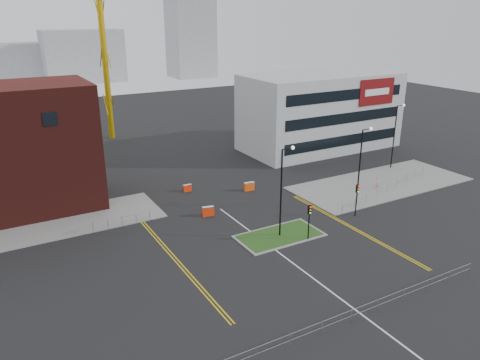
% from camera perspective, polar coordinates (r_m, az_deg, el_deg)
% --- Properties ---
extents(ground, '(200.00, 200.00, 0.00)m').
position_cam_1_polar(ground, '(40.59, 8.97, -11.79)').
color(ground, black).
rests_on(ground, ground).
extents(pavement_left, '(28.00, 8.00, 0.12)m').
position_cam_1_polar(pavement_left, '(52.98, -24.75, -5.55)').
color(pavement_left, slate).
rests_on(pavement_left, ground).
extents(pavement_right, '(24.00, 10.00, 0.12)m').
position_cam_1_polar(pavement_right, '(63.64, 16.78, -0.40)').
color(pavement_right, slate).
rests_on(pavement_right, ground).
extents(island_kerb, '(8.60, 4.60, 0.08)m').
position_cam_1_polar(island_kerb, '(47.20, 4.85, -6.78)').
color(island_kerb, slate).
rests_on(island_kerb, ground).
extents(grass_island, '(8.00, 4.00, 0.12)m').
position_cam_1_polar(grass_island, '(47.19, 4.86, -6.76)').
color(grass_island, '#244316').
rests_on(grass_island, ground).
extents(office_block, '(25.00, 12.20, 12.00)m').
position_cam_1_polar(office_block, '(77.38, 9.73, 8.25)').
color(office_block, '#AFB1B4').
rests_on(office_block, ground).
extents(streetlamp_island, '(1.46, 0.36, 9.18)m').
position_cam_1_polar(streetlamp_island, '(45.18, 5.28, -0.61)').
color(streetlamp_island, black).
rests_on(streetlamp_island, ground).
extents(streetlamp_right_near, '(1.46, 0.36, 9.18)m').
position_cam_1_polar(streetlamp_right_near, '(54.00, 14.59, 2.25)').
color(streetlamp_right_near, black).
rests_on(streetlamp_right_near, ground).
extents(streetlamp_right_far, '(1.46, 0.36, 9.18)m').
position_cam_1_polar(streetlamp_right_far, '(69.16, 18.46, 5.65)').
color(streetlamp_right_far, black).
rests_on(streetlamp_right_far, ground).
extents(traffic_light_island, '(0.28, 0.33, 3.65)m').
position_cam_1_polar(traffic_light_island, '(45.76, 8.45, -4.33)').
color(traffic_light_island, black).
rests_on(traffic_light_island, ground).
extents(traffic_light_right, '(0.28, 0.33, 3.65)m').
position_cam_1_polar(traffic_light_right, '(52.08, 14.08, -1.68)').
color(traffic_light_right, black).
rests_on(traffic_light_right, ground).
extents(railing_front, '(24.05, 0.05, 1.10)m').
position_cam_1_polar(railing_front, '(36.50, 15.05, -14.80)').
color(railing_front, gray).
rests_on(railing_front, ground).
extents(railing_left, '(6.05, 0.05, 1.10)m').
position_cam_1_polar(railing_left, '(50.28, -14.19, -4.73)').
color(railing_left, gray).
rests_on(railing_left, ground).
extents(railing_right, '(19.05, 5.05, 1.10)m').
position_cam_1_polar(railing_right, '(60.77, 17.53, -0.71)').
color(railing_right, gray).
rests_on(railing_right, ground).
extents(centre_line, '(0.15, 30.00, 0.01)m').
position_cam_1_polar(centre_line, '(41.92, 7.25, -10.59)').
color(centre_line, silver).
rests_on(centre_line, ground).
extents(yellow_left_a, '(0.12, 24.00, 0.01)m').
position_cam_1_polar(yellow_left_a, '(44.26, -8.66, -8.92)').
color(yellow_left_a, gold).
rests_on(yellow_left_a, ground).
extents(yellow_left_b, '(0.12, 24.00, 0.01)m').
position_cam_1_polar(yellow_left_b, '(44.35, -8.29, -8.83)').
color(yellow_left_b, gold).
rests_on(yellow_left_b, ground).
extents(yellow_right_a, '(0.12, 20.00, 0.01)m').
position_cam_1_polar(yellow_right_a, '(50.16, 13.29, -5.65)').
color(yellow_right_a, gold).
rests_on(yellow_right_a, ground).
extents(yellow_right_b, '(0.12, 20.00, 0.01)m').
position_cam_1_polar(yellow_right_b, '(50.35, 13.54, -5.57)').
color(yellow_right_b, gold).
rests_on(yellow_right_b, ground).
extents(skyline_b, '(24.00, 12.00, 16.00)m').
position_cam_1_polar(skyline_b, '(160.41, -18.56, 14.11)').
color(skyline_b, gray).
rests_on(skyline_b, ground).
extents(skyline_c, '(14.00, 12.00, 28.00)m').
position_cam_1_polar(skyline_c, '(165.99, -6.02, 17.22)').
color(skyline_c, gray).
rests_on(skyline_c, ground).
extents(skyline_d, '(30.00, 12.00, 12.00)m').
position_cam_1_polar(skyline_d, '(167.87, -25.35, 12.78)').
color(skyline_d, gray).
rests_on(skyline_d, ground).
extents(pedestrian, '(0.58, 0.40, 1.53)m').
position_cam_1_polar(pedestrian, '(61.54, 16.40, -0.35)').
color(pedestrian, pink).
rests_on(pedestrian, ground).
extents(barrier_left, '(1.06, 0.38, 0.89)m').
position_cam_1_polar(barrier_left, '(58.61, -6.43, -0.94)').
color(barrier_left, red).
rests_on(barrier_left, ground).
extents(barrier_mid, '(1.34, 0.69, 1.08)m').
position_cam_1_polar(barrier_mid, '(51.41, -3.91, -3.78)').
color(barrier_mid, '#F5320D').
rests_on(barrier_mid, ground).
extents(barrier_right, '(1.33, 0.55, 1.09)m').
position_cam_1_polar(barrier_right, '(58.49, 1.13, -0.74)').
color(barrier_right, '#FE4F0E').
rests_on(barrier_right, ground).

